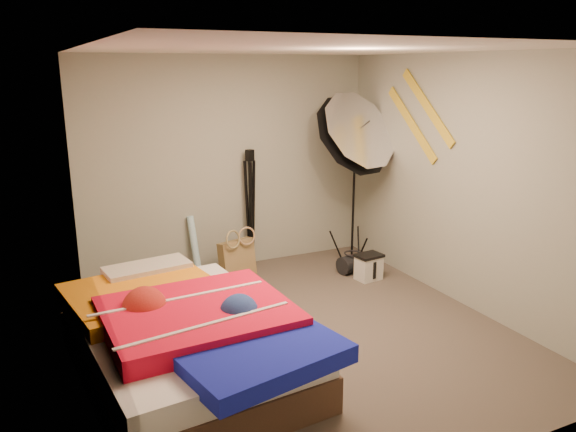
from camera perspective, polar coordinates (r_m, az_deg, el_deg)
floor at (r=5.27m, az=1.86°, el=-11.69°), size 4.00×4.00×0.00m
ceiling at (r=4.72m, az=2.13°, el=16.59°), size 4.00×4.00×0.00m
wall_back at (r=6.65m, az=-6.01°, el=5.22°), size 3.50×0.00×3.50m
wall_front at (r=3.28m, az=18.39°, el=-5.73°), size 3.50×0.00×3.50m
wall_left at (r=4.35m, az=-18.95°, el=-0.73°), size 0.00×4.00×4.00m
wall_right at (r=5.84m, az=17.43°, el=3.27°), size 0.00×4.00×4.00m
tote_bag at (r=6.52m, az=-5.19°, el=-4.36°), size 0.47×0.30×0.45m
wrapping_roll at (r=6.63m, az=-9.48°, el=-2.98°), size 0.15×0.21×0.70m
camera_case at (r=6.50m, az=8.19°, el=-5.24°), size 0.30×0.23×0.28m
duffel_bag at (r=6.71m, az=6.58°, el=-4.81°), size 0.38×0.28×0.21m
wall_stripe_upper at (r=6.19m, az=14.00°, el=10.68°), size 0.02×0.91×0.78m
wall_stripe_lower at (r=6.40m, az=12.46°, el=9.10°), size 0.02×0.91×0.78m
bed at (r=4.56m, az=-10.35°, el=-12.01°), size 1.77×2.44×0.63m
photo_umbrella at (r=6.61m, az=6.55°, el=8.04°), size 1.22×0.91×2.20m
camera_tripod at (r=6.69m, az=-3.83°, el=1.57°), size 0.10×0.10×1.43m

